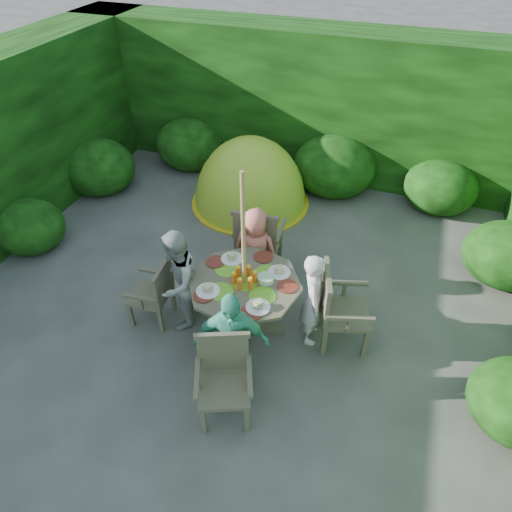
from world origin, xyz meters
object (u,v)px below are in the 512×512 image
(garden_chair_right, at_px, (338,308))
(child_left, at_px, (178,281))
(child_front, at_px, (231,343))
(parasol_pole, at_px, (244,260))
(child_back, at_px, (255,250))
(garden_chair_back, at_px, (258,240))
(dome_tent, at_px, (250,202))
(child_right, at_px, (314,299))
(patio_table, at_px, (245,290))
(garden_chair_front, at_px, (224,377))
(garden_chair_left, at_px, (155,292))

(garden_chair_right, xyz_separation_m, child_left, (-1.86, -0.33, 0.13))
(child_front, bearing_deg, garden_chair_right, 28.33)
(child_front, bearing_deg, parasol_pole, 82.37)
(child_back, bearing_deg, garden_chair_right, 152.32)
(garden_chair_back, distance_m, dome_tent, 1.88)
(child_right, xyz_separation_m, child_back, (-0.93, 0.64, -0.02))
(patio_table, bearing_deg, parasol_pole, -156.73)
(garden_chair_front, bearing_deg, garden_chair_left, 123.07)
(garden_chair_back, bearing_deg, garden_chair_front, 95.24)
(garden_chair_right, relative_size, dome_tent, 0.44)
(patio_table, relative_size, parasol_pole, 0.71)
(garden_chair_front, distance_m, child_right, 1.38)
(garden_chair_back, height_order, child_back, child_back)
(dome_tent, bearing_deg, patio_table, -81.72)
(garden_chair_right, relative_size, garden_chair_left, 1.19)
(garden_chair_back, xyz_separation_m, child_left, (-0.58, -1.21, 0.12))
(garden_chair_right, bearing_deg, child_right, 82.49)
(garden_chair_back, bearing_deg, garden_chair_left, 50.41)
(child_left, xyz_separation_m, child_back, (0.64, 0.93, -0.07))
(garden_chair_right, height_order, child_right, child_right)
(garden_chair_right, distance_m, child_front, 1.35)
(parasol_pole, relative_size, garden_chair_back, 2.10)
(child_right, bearing_deg, child_back, 43.58)
(garden_chair_right, height_order, child_front, child_front)
(patio_table, relative_size, child_right, 1.25)
(child_right, bearing_deg, dome_tent, 21.72)
(parasol_pole, bearing_deg, garden_chair_back, 100.93)
(garden_chair_back, bearing_deg, garden_chair_right, 140.53)
(garden_chair_back, distance_m, child_front, 1.89)
(child_right, bearing_deg, parasol_pole, 88.58)
(garden_chair_left, relative_size, garden_chair_back, 0.82)
(garden_chair_right, xyz_separation_m, child_back, (-1.22, 0.60, 0.07))
(garden_chair_right, distance_m, dome_tent, 3.26)
(garden_chair_right, relative_size, garden_chair_front, 1.09)
(parasol_pole, bearing_deg, dome_tent, 108.73)
(garden_chair_left, distance_m, child_left, 0.38)
(garden_chair_right, height_order, dome_tent, dome_tent)
(patio_table, xyz_separation_m, garden_chair_back, (-0.21, 1.07, -0.10))
(garden_chair_right, bearing_deg, parasol_pole, 83.79)
(garden_chair_back, xyz_separation_m, child_back, (0.06, -0.28, 0.05))
(child_right, relative_size, child_back, 1.02)
(garden_chair_back, bearing_deg, parasol_pole, 95.92)
(child_back, bearing_deg, garden_chair_left, 45.03)
(child_right, bearing_deg, child_left, 88.58)
(child_front, bearing_deg, patio_table, 82.05)
(child_back, bearing_deg, dome_tent, -69.68)
(patio_table, height_order, child_left, child_left)
(dome_tent, bearing_deg, garden_chair_right, -62.24)
(garden_chair_right, bearing_deg, child_back, 47.70)
(parasol_pole, bearing_deg, garden_chair_left, -169.20)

